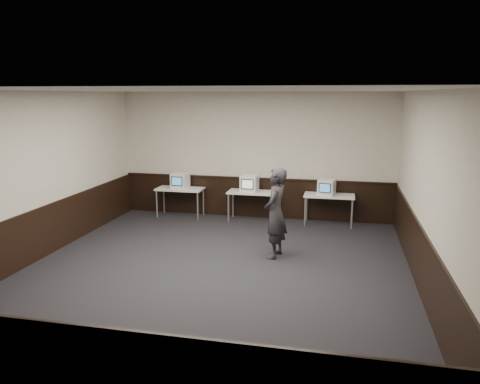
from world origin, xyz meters
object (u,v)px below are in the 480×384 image
desk_right (329,198)px  desk_left (180,191)px  emac_center (249,183)px  person (275,213)px  desk_center (252,194)px  emac_left (180,181)px  emac_right (327,187)px

desk_right → desk_left: bearing=180.0°
emac_center → person: (1.01, -2.51, -0.07)m
emac_center → desk_right: bearing=3.9°
desk_center → desk_right: same height
desk_center → emac_center: 0.29m
emac_left → emac_center: 1.83m
desk_right → emac_center: bearing=-179.0°
desk_left → emac_right: (3.73, -0.05, 0.26)m
emac_left → emac_right: (3.72, -0.04, -0.01)m
desk_center → emac_right: 1.85m
desk_right → emac_right: size_ratio=2.59×
desk_left → emac_center: (1.84, -0.03, 0.28)m
desk_left → emac_left: 0.27m
emac_left → emac_right: emac_left is taller
desk_right → desk_center: bearing=180.0°
emac_left → desk_right: bearing=3.6°
desk_right → person: person is taller
person → emac_right: bearing=169.7°
emac_left → emac_center: emac_center is taller
desk_left → emac_right: bearing=-0.7°
desk_center → person: size_ratio=0.68×
emac_left → emac_center: size_ratio=0.98×
desk_left → desk_center: size_ratio=1.00×
emac_center → person: 2.71m
desk_left → desk_center: bearing=0.0°
desk_center → emac_center: (-0.06, -0.03, 0.28)m
desk_right → emac_center: 1.98m
desk_center → person: person is taller
emac_center → emac_right: (1.89, -0.01, -0.01)m
emac_center → emac_left: bearing=-178.0°
desk_left → emac_right: emac_right is taller
desk_left → desk_center: 1.90m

